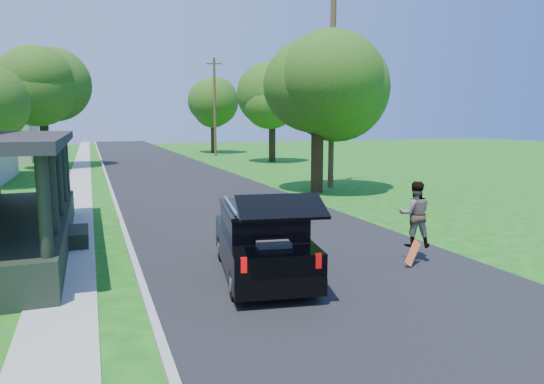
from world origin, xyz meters
name	(u,v)px	position (x,y,z in m)	size (l,w,h in m)	color
ground	(349,289)	(0.00, 0.00, 0.00)	(140.00, 140.00, 0.00)	#125711
street	(181,181)	(0.00, 20.00, 0.00)	(8.00, 120.00, 0.02)	black
curb	(108,184)	(-4.05, 20.00, 0.00)	(0.15, 120.00, 0.12)	#9D9D98
sidewalk	(79,185)	(-5.60, 20.00, 0.00)	(1.30, 120.00, 0.03)	#A0A098
black_suv	(262,241)	(-1.40, 1.50, 0.81)	(2.42, 4.77, 2.12)	black
skateboarder	(415,214)	(2.50, 1.22, 1.21)	(0.97, 0.88, 1.63)	black
skateboard	(413,254)	(2.23, 0.88, 0.31)	(0.60, 0.34, 0.59)	#B23B0F
tree_left_far	(40,78)	(-8.07, 31.41, 6.63)	(6.49, 6.49, 9.88)	black
tree_right_near	(317,81)	(5.48, 12.98, 5.39)	(7.31, 7.51, 8.50)	black
tree_right_mid	(272,97)	(9.79, 30.75, 5.52)	(6.75, 6.41, 8.34)	black
tree_right_far	(212,103)	(7.83, 43.98, 5.39)	(6.02, 5.76, 8.12)	black
utility_pole_near	(332,71)	(7.00, 14.35, 6.03)	(1.82, 0.40, 11.73)	#44331F
utility_pole_far	(215,106)	(7.00, 39.52, 4.98)	(1.50, 0.63, 9.69)	#44331F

